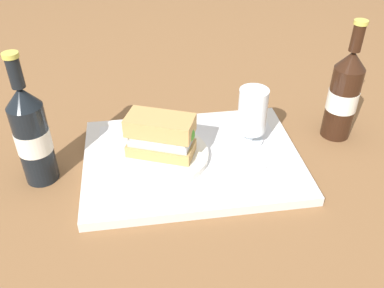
# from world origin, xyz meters

# --- Properties ---
(ground_plane) EXTENTS (3.00, 3.00, 0.00)m
(ground_plane) POSITION_xyz_m (0.00, 0.00, 0.00)
(ground_plane) COLOR brown
(tray) EXTENTS (0.44, 0.32, 0.02)m
(tray) POSITION_xyz_m (0.00, 0.00, 0.01)
(tray) COLOR silver
(tray) RESTS_ON ground_plane
(placemat) EXTENTS (0.38, 0.27, 0.00)m
(placemat) POSITION_xyz_m (0.00, 0.00, 0.02)
(placemat) COLOR silver
(placemat) RESTS_ON tray
(plate) EXTENTS (0.19, 0.19, 0.01)m
(plate) POSITION_xyz_m (-0.06, -0.00, 0.03)
(plate) COLOR silver
(plate) RESTS_ON placemat
(sandwich) EXTENTS (0.14, 0.11, 0.08)m
(sandwich) POSITION_xyz_m (-0.06, -0.00, 0.08)
(sandwich) COLOR tan
(sandwich) RESTS_ON plate
(beer_glass) EXTENTS (0.06, 0.06, 0.12)m
(beer_glass) POSITION_xyz_m (0.13, 0.03, 0.09)
(beer_glass) COLOR silver
(beer_glass) RESTS_ON placemat
(napkin_folded) EXTENTS (0.09, 0.07, 0.01)m
(napkin_folded) POSITION_xyz_m (0.09, -0.04, 0.02)
(napkin_folded) COLOR white
(napkin_folded) RESTS_ON placemat
(beer_bottle) EXTENTS (0.07, 0.07, 0.27)m
(beer_bottle) POSITION_xyz_m (0.34, 0.06, 0.10)
(beer_bottle) COLOR black
(beer_bottle) RESTS_ON ground_plane
(second_bottle) EXTENTS (0.07, 0.07, 0.27)m
(second_bottle) POSITION_xyz_m (-0.30, 0.00, 0.10)
(second_bottle) COLOR black
(second_bottle) RESTS_ON ground_plane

